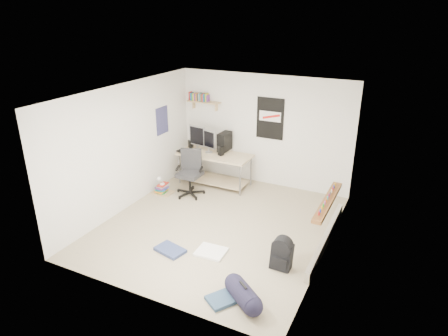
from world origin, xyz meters
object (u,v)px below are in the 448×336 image
at_px(backpack, 282,256).
at_px(book_stack, 162,186).
at_px(duffel_bag, 243,294).
at_px(desk, 215,169).
at_px(office_chair, 190,174).

height_order(backpack, book_stack, backpack).
bearing_deg(duffel_bag, backpack, 115.69).
distance_m(backpack, duffel_bag, 1.04).
bearing_deg(desk, duffel_bag, -61.82).
bearing_deg(book_stack, desk, 48.36).
distance_m(office_chair, backpack, 3.11).
relative_size(backpack, book_stack, 0.89).
bearing_deg(office_chair, desk, 54.32).
xyz_separation_m(backpack, book_stack, (-3.24, 1.44, -0.05)).
xyz_separation_m(desk, backpack, (2.41, -2.37, -0.16)).
bearing_deg(office_chair, book_stack, 178.57).
xyz_separation_m(office_chair, backpack, (2.64, -1.63, -0.29)).
height_order(desk, backpack, desk).
xyz_separation_m(office_chair, book_stack, (-0.60, -0.19, -0.34)).
height_order(office_chair, backpack, office_chair).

